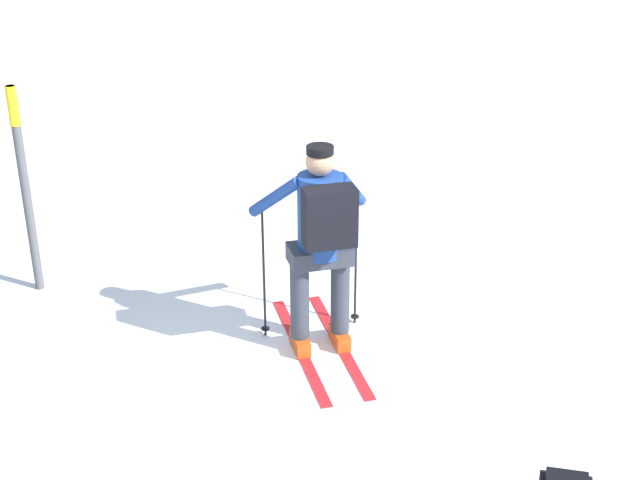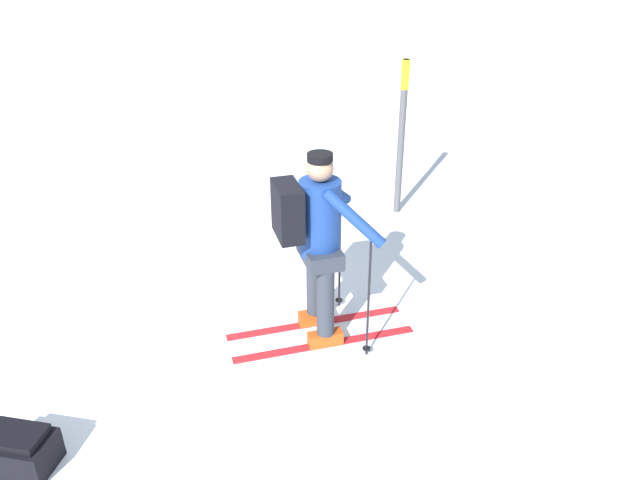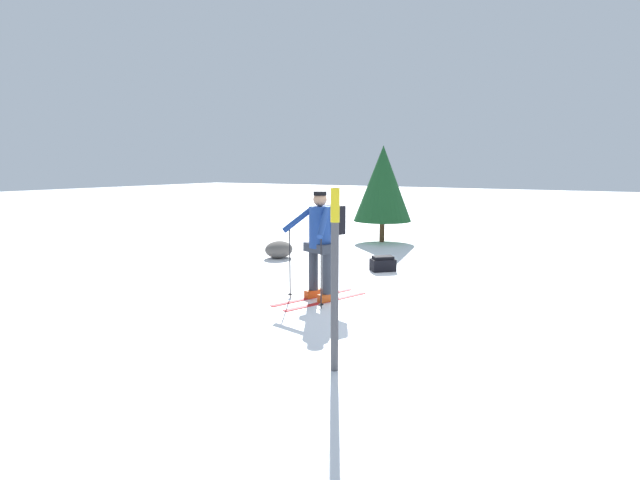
{
  "view_description": "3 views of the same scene",
  "coord_description": "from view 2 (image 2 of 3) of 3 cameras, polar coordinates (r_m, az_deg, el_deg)",
  "views": [
    {
      "loc": [
        4.28,
        -2.72,
        3.8
      ],
      "look_at": [
        -0.77,
        0.75,
        0.95
      ],
      "focal_mm": 50.0,
      "sensor_mm": 36.0,
      "label": 1
    },
    {
      "loc": [
        1.86,
        4.43,
        3.36
      ],
      "look_at": [
        -0.77,
        0.75,
        0.95
      ],
      "focal_mm": 35.0,
      "sensor_mm": 36.0,
      "label": 2
    },
    {
      "loc": [
        -7.34,
        -3.14,
        2.09
      ],
      "look_at": [
        -0.77,
        0.75,
        0.95
      ],
      "focal_mm": 28.0,
      "sensor_mm": 36.0,
      "label": 3
    }
  ],
  "objects": [
    {
      "name": "ground_plane",
      "position": [
        5.86,
        -10.56,
        -7.49
      ],
      "size": [
        80.0,
        80.0,
        0.0
      ],
      "primitive_type": "plane",
      "color": "white"
    },
    {
      "name": "skier",
      "position": [
        5.1,
        -0.37,
        0.38
      ],
      "size": [
        1.68,
        1.05,
        1.7
      ],
      "color": "red",
      "rests_on": "ground_plane"
    },
    {
      "name": "trail_marker",
      "position": [
        7.51,
        7.49,
        10.15
      ],
      "size": [
        0.09,
        0.09,
        1.88
      ],
      "color": "#4C4C51",
      "rests_on": "ground_plane"
    },
    {
      "name": "dropped_backpack",
      "position": [
        4.87,
        -25.85,
        -16.89
      ],
      "size": [
        0.55,
        0.55,
        0.3
      ],
      "color": "black",
      "rests_on": "ground_plane"
    }
  ]
}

